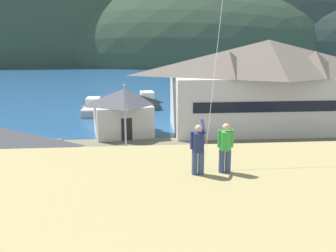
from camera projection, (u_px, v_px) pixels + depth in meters
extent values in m
plane|color=#66604C|center=(172.00, 218.00, 23.78)|extent=(600.00, 600.00, 0.00)
cube|color=slate|center=(166.00, 185.00, 28.60)|extent=(40.00, 20.00, 0.10)
cube|color=navy|center=(146.00, 83.00, 81.77)|extent=(360.00, 84.00, 0.03)
ellipsoid|color=#334733|center=(14.00, 61.00, 134.91)|extent=(149.90, 51.44, 89.23)
ellipsoid|color=#334733|center=(203.00, 60.00, 142.19)|extent=(130.28, 70.55, 62.31)
ellipsoid|color=#2D3D33|center=(300.00, 61.00, 138.18)|extent=(130.43, 46.05, 73.88)
cube|color=beige|center=(265.00, 102.00, 43.97)|extent=(20.82, 8.44, 6.25)
cube|color=black|center=(279.00, 107.00, 39.82)|extent=(17.67, 0.15, 1.10)
pyramid|color=#60564C|center=(268.00, 57.00, 42.75)|extent=(22.07, 9.28, 3.76)
pyramid|color=#60564C|center=(229.00, 64.00, 41.12)|extent=(4.61, 4.61, 2.63)
pyramid|color=#60564C|center=(315.00, 63.00, 41.82)|extent=(4.61, 4.61, 2.63)
cube|color=#474C56|center=(5.00, 172.00, 26.55)|extent=(7.36, 4.23, 3.42)
pyramid|color=#47474C|center=(1.00, 138.00, 25.96)|extent=(7.95, 4.65, 1.42)
cube|color=beige|center=(123.00, 120.00, 41.96)|extent=(6.64, 5.65, 3.33)
pyramid|color=#47474C|center=(122.00, 97.00, 41.36)|extent=(7.19, 6.20, 1.64)
cube|color=black|center=(127.00, 129.00, 39.87)|extent=(1.09, 0.26, 2.33)
cube|color=#70604C|center=(121.00, 108.00, 55.00)|extent=(3.20, 13.79, 0.70)
cube|color=#A8A399|center=(94.00, 109.00, 53.32)|extent=(2.79, 7.78, 0.90)
cube|color=#B7B2A8|center=(94.00, 105.00, 53.20)|extent=(2.71, 7.54, 0.16)
cube|color=silver|center=(93.00, 102.00, 52.48)|extent=(1.82, 2.38, 1.10)
cube|color=#23564C|center=(147.00, 102.00, 58.26)|extent=(3.53, 8.61, 0.90)
cube|color=#33665B|center=(147.00, 99.00, 58.13)|extent=(3.42, 8.35, 0.16)
cube|color=silver|center=(147.00, 95.00, 57.38)|extent=(2.12, 2.69, 1.10)
cube|color=#236633|center=(86.00, 170.00, 29.47)|extent=(4.34, 2.14, 0.80)
cube|color=#1E562B|center=(84.00, 161.00, 29.29)|extent=(2.23, 1.77, 0.70)
cube|color=black|center=(84.00, 161.00, 29.30)|extent=(2.27, 1.80, 0.32)
cylinder|color=black|center=(102.00, 179.00, 28.68)|extent=(0.66, 0.27, 0.64)
cylinder|color=black|center=(106.00, 171.00, 30.46)|extent=(0.66, 0.27, 0.64)
cylinder|color=black|center=(65.00, 179.00, 28.68)|extent=(0.66, 0.27, 0.64)
cylinder|color=black|center=(71.00, 171.00, 30.46)|extent=(0.66, 0.27, 0.64)
cube|color=#B28923|center=(268.00, 168.00, 29.96)|extent=(4.31, 2.07, 0.80)
cube|color=olive|center=(266.00, 158.00, 29.77)|extent=(2.20, 1.73, 0.70)
cube|color=black|center=(266.00, 159.00, 29.78)|extent=(2.24, 1.77, 0.32)
cylinder|color=black|center=(289.00, 177.00, 29.19)|extent=(0.65, 0.26, 0.64)
cylinder|color=black|center=(282.00, 168.00, 30.97)|extent=(0.65, 0.26, 0.64)
cylinder|color=black|center=(253.00, 177.00, 29.15)|extent=(0.65, 0.26, 0.64)
cylinder|color=black|center=(247.00, 168.00, 30.93)|extent=(0.65, 0.26, 0.64)
cube|color=silver|center=(259.00, 194.00, 25.20)|extent=(4.31, 2.06, 0.80)
cube|color=beige|center=(262.00, 183.00, 25.02)|extent=(2.20, 1.73, 0.70)
cube|color=black|center=(262.00, 184.00, 25.03)|extent=(2.24, 1.76, 0.32)
cylinder|color=black|center=(235.00, 194.00, 26.17)|extent=(0.65, 0.26, 0.64)
cylinder|color=black|center=(240.00, 206.00, 24.39)|extent=(0.65, 0.26, 0.64)
cylinder|color=black|center=(275.00, 194.00, 26.21)|extent=(0.65, 0.26, 0.64)
cylinder|color=black|center=(284.00, 206.00, 24.43)|extent=(0.65, 0.26, 0.64)
cube|color=navy|center=(334.00, 164.00, 30.84)|extent=(4.27, 1.97, 0.80)
cylinder|color=black|center=(312.00, 165.00, 31.77)|extent=(0.65, 0.25, 0.64)
cylinder|color=black|center=(321.00, 173.00, 29.99)|extent=(0.65, 0.25, 0.64)
cube|color=red|center=(130.00, 208.00, 23.18)|extent=(4.27, 1.98, 0.80)
cube|color=#B11A15|center=(132.00, 197.00, 23.01)|extent=(2.17, 1.69, 0.70)
cube|color=black|center=(132.00, 197.00, 23.02)|extent=(2.21, 1.72, 0.32)
cylinder|color=black|center=(108.00, 208.00, 24.12)|extent=(0.65, 0.25, 0.64)
cylinder|color=black|center=(105.00, 222.00, 22.34)|extent=(0.65, 0.25, 0.64)
cylinder|color=black|center=(153.00, 207.00, 24.22)|extent=(0.65, 0.25, 0.64)
cylinder|color=black|center=(153.00, 222.00, 22.44)|extent=(0.65, 0.25, 0.64)
cylinder|color=#ADADB2|center=(125.00, 124.00, 32.86)|extent=(0.16, 0.16, 6.57)
cube|color=#4C4C51|center=(124.00, 86.00, 32.42)|extent=(0.24, 0.70, 0.20)
cylinder|color=#384770|center=(195.00, 163.00, 13.22)|extent=(0.20, 0.20, 0.82)
cylinder|color=#384770|center=(201.00, 163.00, 13.24)|extent=(0.20, 0.20, 0.82)
cylinder|color=navy|center=(198.00, 142.00, 13.05)|extent=(0.40, 0.40, 0.64)
sphere|color=tan|center=(199.00, 128.00, 12.93)|extent=(0.24, 0.24, 0.24)
cylinder|color=navy|center=(203.00, 126.00, 13.12)|extent=(0.12, 0.56, 0.43)
cylinder|color=navy|center=(192.00, 140.00, 13.01)|extent=(0.11, 0.11, 0.60)
cylinder|color=#384770|center=(222.00, 161.00, 13.40)|extent=(0.20, 0.20, 0.82)
cylinder|color=#384770|center=(228.00, 161.00, 13.41)|extent=(0.20, 0.20, 0.82)
cylinder|color=green|center=(226.00, 141.00, 13.23)|extent=(0.40, 0.40, 0.64)
sphere|color=tan|center=(226.00, 127.00, 13.11)|extent=(0.24, 0.24, 0.24)
cylinder|color=green|center=(219.00, 139.00, 13.20)|extent=(0.11, 0.11, 0.60)
cylinder|color=green|center=(232.00, 139.00, 13.22)|extent=(0.11, 0.11, 0.60)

